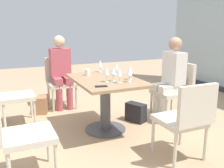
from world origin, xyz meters
The scene contains 20 objects.
ground_plane centered at (0.00, 0.00, 0.00)m, with size 12.00×12.00×0.00m, color tan.
dining_table_main centered at (0.00, 0.00, 0.52)m, with size 1.16×0.79×0.73m.
chair_near_window centered at (0.00, 1.18, 0.50)m, with size 0.46×0.51×0.87m.
chair_side_end centered at (-1.35, -0.31, 0.50)m, with size 0.50×0.46×0.87m.
chair_far_right centered at (1.09, 0.46, 0.50)m, with size 0.51×0.46×0.87m.
chair_front_left centered at (-0.72, -1.18, 0.50)m, with size 0.46×0.50×0.87m.
chair_front_right centered at (0.72, -1.18, 0.50)m, with size 0.46×0.50×0.87m.
person_near_window centered at (0.00, 1.07, 0.70)m, with size 0.34×0.39×1.26m.
person_side_end centered at (-1.24, -0.31, 0.70)m, with size 0.39×0.34×1.26m.
wine_glass_0 centered at (0.30, 0.06, 0.86)m, with size 0.07×0.07×0.18m.
wine_glass_1 centered at (0.17, 0.05, 0.86)m, with size 0.07×0.07×0.18m.
wine_glass_2 centered at (-0.50, 0.13, 0.86)m, with size 0.07×0.07×0.18m.
wine_glass_3 centered at (0.17, 0.28, 0.86)m, with size 0.07×0.07×0.18m.
wine_glass_4 centered at (0.17, -0.05, 0.86)m, with size 0.07×0.07×0.18m.
wine_glass_5 centered at (-0.18, 0.25, 0.86)m, with size 0.07×0.07×0.18m.
wine_glass_6 centered at (0.30, 0.20, 0.86)m, with size 0.07×0.07×0.18m.
coffee_cup centered at (-0.32, -0.14, 0.78)m, with size 0.08×0.08×0.09m, color white.
cell_phone_on_table centered at (0.38, -0.21, 0.73)m, with size 0.07×0.14×0.01m, color black.
handbag_0 centered at (-0.12, 0.55, 0.14)m, with size 0.30×0.16×0.28m, color #232328.
handbag_1 centered at (-1.10, -0.68, 0.14)m, with size 0.30×0.16×0.28m, color #A3704C.
Camera 1 is at (3.02, -1.26, 1.43)m, focal length 40.27 mm.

